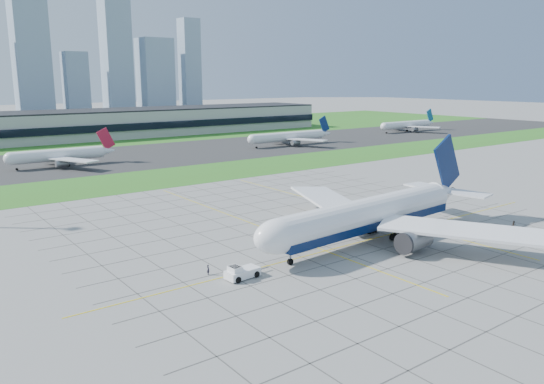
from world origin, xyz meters
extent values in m
plane|color=gray|center=(0.00, 0.00, 0.00)|extent=(1400.00, 1400.00, 0.00)
cube|color=#336B1E|center=(0.00, 90.00, 0.02)|extent=(700.00, 35.00, 0.04)
cube|color=#383838|center=(0.00, 145.00, 0.03)|extent=(700.00, 75.00, 0.04)
cube|color=#336B1E|center=(0.00, 255.00, 0.02)|extent=(700.00, 145.00, 0.04)
cube|color=#474744|center=(-48.00, 10.00, 0.01)|extent=(0.18, 130.00, 0.02)
cube|color=#474744|center=(-40.00, 10.00, 0.01)|extent=(0.18, 130.00, 0.02)
cube|color=#474744|center=(-32.00, 10.00, 0.01)|extent=(0.18, 130.00, 0.02)
cube|color=#474744|center=(-24.00, 10.00, 0.01)|extent=(0.18, 130.00, 0.02)
cube|color=#474744|center=(-16.00, 10.00, 0.01)|extent=(0.18, 130.00, 0.02)
cube|color=#474744|center=(-8.00, 10.00, 0.01)|extent=(0.18, 130.00, 0.02)
cube|color=#474744|center=(0.00, 10.00, 0.01)|extent=(0.18, 130.00, 0.02)
cube|color=#474744|center=(8.00, 10.00, 0.01)|extent=(0.18, 130.00, 0.02)
cube|color=#474744|center=(16.00, 10.00, 0.01)|extent=(0.18, 130.00, 0.02)
cube|color=#474744|center=(24.00, 10.00, 0.01)|extent=(0.18, 130.00, 0.02)
cube|color=#474744|center=(32.00, 10.00, 0.01)|extent=(0.18, 130.00, 0.02)
cube|color=#474744|center=(40.00, 10.00, 0.01)|extent=(0.18, 130.00, 0.02)
cube|color=#474744|center=(48.00, 10.00, 0.01)|extent=(0.18, 130.00, 0.02)
cube|color=#474744|center=(0.00, -32.00, 0.01)|extent=(110.00, 0.18, 0.02)
cube|color=#474744|center=(0.00, -24.00, 0.01)|extent=(110.00, 0.18, 0.02)
cube|color=#474744|center=(0.00, -16.00, 0.01)|extent=(110.00, 0.18, 0.02)
cube|color=#474744|center=(0.00, -8.00, 0.01)|extent=(110.00, 0.18, 0.02)
cube|color=#474744|center=(0.00, 0.00, 0.01)|extent=(110.00, 0.18, 0.02)
cube|color=#474744|center=(0.00, 8.00, 0.01)|extent=(110.00, 0.18, 0.02)
cube|color=#474744|center=(0.00, 16.00, 0.01)|extent=(110.00, 0.18, 0.02)
cube|color=#474744|center=(0.00, 24.00, 0.01)|extent=(110.00, 0.18, 0.02)
cube|color=#474744|center=(0.00, 32.00, 0.01)|extent=(110.00, 0.18, 0.02)
cube|color=#474744|center=(0.00, 40.00, 0.01)|extent=(110.00, 0.18, 0.02)
cube|color=#474744|center=(0.00, 48.00, 0.01)|extent=(110.00, 0.18, 0.02)
cube|color=#474744|center=(0.00, 56.00, 0.01)|extent=(110.00, 0.18, 0.02)
cube|color=#474744|center=(0.00, 64.00, 0.01)|extent=(110.00, 0.18, 0.02)
cube|color=yellow|center=(0.00, -2.00, 0.02)|extent=(120.00, 0.25, 0.03)
cube|color=yellow|center=(-10.00, 20.00, 0.02)|extent=(0.25, 100.00, 0.03)
cube|color=yellow|center=(18.00, 20.00, 0.02)|extent=(0.25, 100.00, 0.03)
cube|color=#B7B7B2|center=(40.00, 230.00, 7.50)|extent=(260.00, 42.00, 15.00)
cube|color=black|center=(40.00, 208.50, 7.00)|extent=(260.00, 1.00, 4.00)
cube|color=black|center=(40.00, 230.00, 15.40)|extent=(260.00, 42.00, 0.80)
cube|color=#859AAE|center=(60.00, 520.00, 75.00)|extent=(33.00, 29.70, 150.00)
cube|color=#859AAE|center=(103.00, 520.00, 31.00)|extent=(24.00, 21.60, 62.00)
cube|color=#859AAE|center=(150.00, 520.00, 64.00)|extent=(29.00, 26.10, 128.00)
cube|color=#859AAE|center=(196.00, 520.00, 40.00)|extent=(36.00, 32.40, 80.00)
cube|color=#859AAE|center=(242.00, 520.00, 52.50)|extent=(22.00, 19.80, 105.00)
cylinder|color=white|center=(1.38, -2.42, 5.99)|extent=(49.52, 9.98, 6.42)
cube|color=#061741|center=(1.38, -2.42, 3.96)|extent=(49.49, 9.55, 1.71)
ellipsoid|color=white|center=(-23.14, -4.21, 5.99)|extent=(10.70, 7.15, 6.42)
cube|color=black|center=(-25.49, -4.38, 6.52)|extent=(2.60, 3.58, 0.64)
cone|color=white|center=(29.64, -0.35, 6.31)|extent=(8.97, 6.70, 6.09)
cube|color=#061741|center=(30.18, -0.32, 13.47)|extent=(11.67, 1.38, 13.65)
cube|color=white|center=(6.54, 15.11, 4.92)|extent=(20.08, 31.38, 1.04)
cube|color=white|center=(9.03, -19.01, 4.92)|extent=(23.38, 30.73, 1.04)
cylinder|color=slate|center=(0.57, 8.78, 2.78)|extent=(7.23, 4.56, 4.06)
cylinder|color=slate|center=(2.20, -13.61, 2.78)|extent=(7.23, 4.56, 4.06)
cylinder|color=gray|center=(-20.48, -4.01, 1.39)|extent=(0.41, 0.41, 2.78)
cylinder|color=black|center=(-20.48, -4.01, 0.59)|extent=(1.21, 0.62, 1.18)
cylinder|color=black|center=(6.47, 1.38, 0.70)|extent=(1.48, 1.38, 1.39)
cylinder|color=black|center=(6.96, -5.44, 0.70)|extent=(1.48, 1.38, 1.39)
cube|color=white|center=(-31.01, -4.26, 0.89)|extent=(6.12, 3.19, 1.38)
cube|color=white|center=(-32.59, -4.38, 1.88)|extent=(1.93, 2.30, 1.09)
cube|color=black|center=(-32.59, -4.38, 2.08)|extent=(1.72, 2.09, 0.69)
cube|color=gray|center=(-26.77, -3.95, 0.59)|extent=(2.97, 0.39, 0.18)
cylinder|color=black|center=(-33.08, -3.12, 0.54)|extent=(1.12, 0.57, 1.09)
cylinder|color=black|center=(-32.89, -5.69, 0.54)|extent=(1.12, 0.57, 1.09)
cylinder|color=black|center=(-29.14, -2.83, 0.54)|extent=(1.12, 0.57, 1.09)
cylinder|color=black|center=(-28.95, -5.40, 0.54)|extent=(1.12, 0.57, 1.09)
imported|color=black|center=(-34.91, 0.50, 0.92)|extent=(0.51, 0.71, 1.83)
imported|color=black|center=(34.45, -15.78, 0.94)|extent=(1.09, 0.96, 1.89)
cylinder|color=white|center=(-22.41, 135.85, 4.50)|extent=(33.96, 4.80, 4.80)
cube|color=#AE1331|center=(-3.54, 135.85, 9.50)|extent=(7.46, 0.40, 9.15)
cube|color=white|center=(-20.05, 146.85, 3.70)|extent=(13.89, 20.66, 0.40)
cube|color=white|center=(-20.05, 124.85, 3.70)|extent=(13.89, 20.66, 0.40)
cylinder|color=black|center=(-19.58, 138.05, 0.50)|extent=(1.00, 1.00, 1.00)
cylinder|color=black|center=(-19.58, 133.65, 0.50)|extent=(1.00, 1.00, 1.00)
cylinder|color=white|center=(89.94, 135.18, 4.50)|extent=(44.30, 4.80, 4.80)
cube|color=#081E56|center=(114.55, 135.18, 9.50)|extent=(7.46, 0.40, 9.15)
cube|color=white|center=(93.01, 146.18, 3.70)|extent=(13.89, 20.66, 0.40)
cube|color=white|center=(93.01, 124.18, 3.70)|extent=(13.89, 20.66, 0.40)
cylinder|color=black|center=(93.63, 137.38, 0.50)|extent=(1.00, 1.00, 1.00)
cylinder|color=black|center=(93.63, 132.98, 0.50)|extent=(1.00, 1.00, 1.00)
cylinder|color=white|center=(195.63, 145.97, 4.50)|extent=(42.33, 4.80, 4.80)
cube|color=#0D527C|center=(219.14, 145.97, 9.50)|extent=(7.46, 0.40, 9.15)
cube|color=white|center=(198.57, 156.97, 3.70)|extent=(13.89, 20.66, 0.40)
cube|color=white|center=(198.57, 134.97, 3.70)|extent=(13.89, 20.66, 0.40)
cylinder|color=black|center=(199.16, 148.17, 0.50)|extent=(1.00, 1.00, 1.00)
cylinder|color=black|center=(199.16, 143.77, 0.50)|extent=(1.00, 1.00, 1.00)
camera|label=1|loc=(-77.76, -74.92, 32.88)|focal=35.00mm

